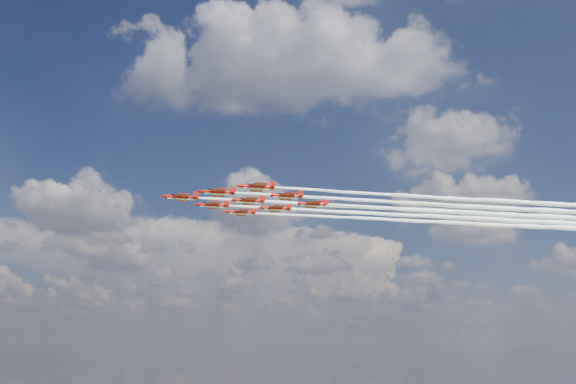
% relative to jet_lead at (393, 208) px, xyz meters
% --- Properties ---
extents(jet_lead, '(124.71, 52.36, 2.64)m').
position_rel_jet_lead_xyz_m(jet_lead, '(0.00, 0.00, 0.00)').
color(jet_lead, '#B00D09').
extents(jet_row2_port, '(124.71, 52.36, 2.64)m').
position_rel_jet_lead_xyz_m(jet_row2_port, '(11.63, -3.60, 0.00)').
color(jet_row2_port, '#B00D09').
extents(jet_row2_starb, '(124.71, 52.36, 2.64)m').
position_rel_jet_lead_xyz_m(jet_row2_starb, '(6.02, 10.58, 0.00)').
color(jet_row2_starb, '#B00D09').
extents(jet_row3_port, '(124.71, 52.36, 2.64)m').
position_rel_jet_lead_xyz_m(jet_row3_port, '(23.26, -7.20, 0.00)').
color(jet_row3_port, '#B00D09').
extents(jet_row3_centre, '(124.71, 52.36, 2.64)m').
position_rel_jet_lead_xyz_m(jet_row3_centre, '(17.65, 6.98, 0.00)').
color(jet_row3_centre, '#B00D09').
extents(jet_row3_starb, '(124.71, 52.36, 2.64)m').
position_rel_jet_lead_xyz_m(jet_row3_starb, '(12.04, 21.16, 0.00)').
color(jet_row3_starb, '#B00D09').
extents(jet_row4_port, '(124.71, 52.36, 2.64)m').
position_rel_jet_lead_xyz_m(jet_row4_port, '(29.28, 3.38, 0.00)').
color(jet_row4_port, '#B00D09').
extents(jet_row4_starb, '(124.71, 52.36, 2.64)m').
position_rel_jet_lead_xyz_m(jet_row4_starb, '(23.67, 17.56, 0.00)').
color(jet_row4_starb, '#B00D09').
extents(jet_tail, '(124.71, 52.36, 2.64)m').
position_rel_jet_lead_xyz_m(jet_tail, '(35.30, 13.96, 0.00)').
color(jet_tail, '#B00D09').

